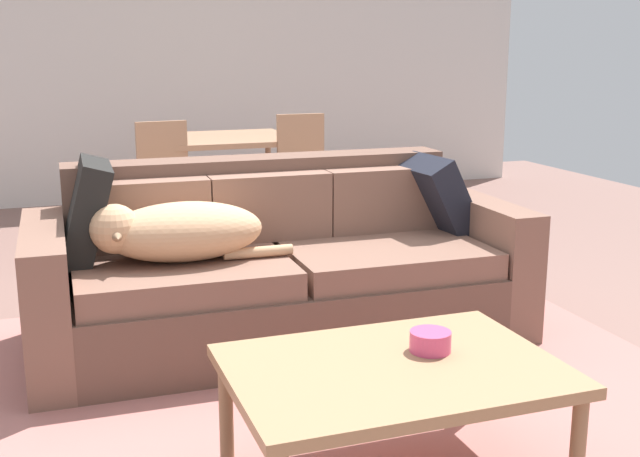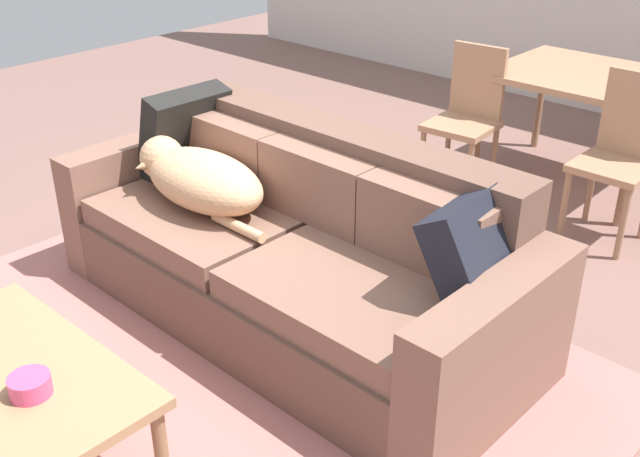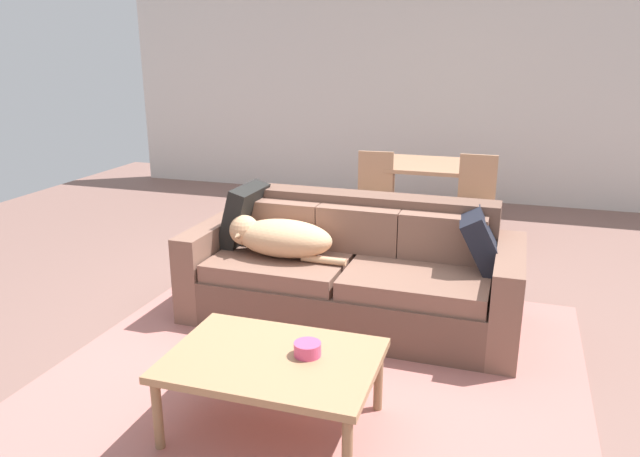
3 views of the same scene
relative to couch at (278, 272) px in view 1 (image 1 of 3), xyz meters
The scene contains 12 objects.
ground_plane 0.41m from the couch, 169.16° to the right, with size 10.00×10.00×0.00m, color #805C53.
back_partition 4.09m from the couch, 93.43° to the left, with size 8.00×0.12×2.70m, color silver.
area_rug 0.91m from the couch, 90.07° to the right, with size 3.18×3.04×0.01m, color #B26D66.
couch is the anchor object (origin of this frame).
dog_on_left_cushion 0.61m from the couch, 164.44° to the right, with size 0.91×0.40×0.28m.
throw_pillow_by_left_arm 0.97m from the couch, behind, with size 0.13×0.47×0.47m, color black.
throw_pillow_by_right_arm 0.96m from the couch, ahead, with size 0.15×0.41×0.41m, color #1E202B.
coffee_table 1.47m from the couch, 91.67° to the right, with size 1.07×0.76×0.43m.
bowl_on_coffee_table 1.42m from the couch, 85.00° to the right, with size 0.14×0.14×0.07m, color #EA4C7F.
dining_table 2.44m from the couch, 84.00° to the left, with size 1.11×0.94×0.75m.
dining_chair_near_left 1.86m from the couch, 98.00° to the left, with size 0.43×0.43×0.92m.
dining_chair_near_right 1.97m from the couch, 67.48° to the left, with size 0.40×0.40×0.95m.
Camera 1 is at (-0.83, -3.61, 1.44)m, focal length 44.43 mm.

